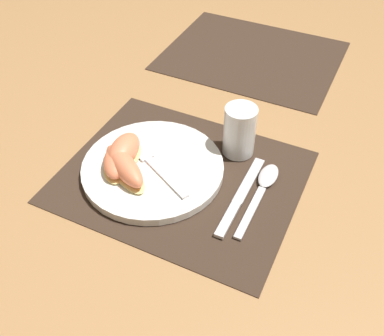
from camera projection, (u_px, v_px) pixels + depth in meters
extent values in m
plane|color=#A37547|center=(181.00, 177.00, 0.86)|extent=(3.00, 3.00, 0.00)
cube|color=#38281E|center=(181.00, 176.00, 0.85)|extent=(0.44, 0.36, 0.00)
cube|color=#38281E|center=(252.00, 55.00, 1.18)|extent=(0.44, 0.36, 0.00)
cylinder|color=white|center=(153.00, 168.00, 0.86)|extent=(0.27, 0.27, 0.02)
cylinder|color=silver|center=(240.00, 131.00, 0.87)|extent=(0.06, 0.06, 0.10)
cylinder|color=yellow|center=(238.00, 145.00, 0.89)|extent=(0.05, 0.05, 0.03)
cube|color=silver|center=(228.00, 219.00, 0.77)|extent=(0.02, 0.08, 0.01)
cube|color=silver|center=(249.00, 181.00, 0.84)|extent=(0.02, 0.13, 0.01)
cube|color=silver|center=(250.00, 212.00, 0.78)|extent=(0.01, 0.13, 0.01)
ellipsoid|color=silver|center=(268.00, 176.00, 0.85)|extent=(0.03, 0.07, 0.01)
cube|color=silver|center=(166.00, 178.00, 0.82)|extent=(0.12, 0.07, 0.00)
cube|color=silver|center=(138.00, 149.00, 0.88)|extent=(0.08, 0.06, 0.00)
ellipsoid|color=#F4DB84|center=(125.00, 157.00, 0.86)|extent=(0.07, 0.10, 0.01)
ellipsoid|color=#F4845B|center=(124.00, 150.00, 0.85)|extent=(0.06, 0.10, 0.05)
ellipsoid|color=#F4DB84|center=(118.00, 166.00, 0.84)|extent=(0.09, 0.11, 0.01)
ellipsoid|color=#F4845B|center=(117.00, 160.00, 0.83)|extent=(0.09, 0.11, 0.04)
ellipsoid|color=#F4DB84|center=(125.00, 173.00, 0.83)|extent=(0.13, 0.10, 0.01)
ellipsoid|color=#F4845B|center=(124.00, 166.00, 0.82)|extent=(0.13, 0.10, 0.04)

